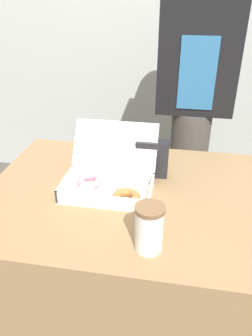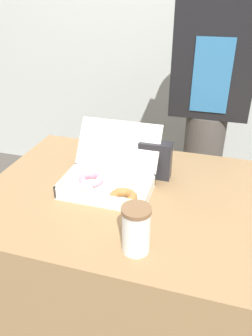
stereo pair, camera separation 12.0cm
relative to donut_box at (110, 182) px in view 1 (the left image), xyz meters
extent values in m
plane|color=#4C4742|center=(0.09, 0.00, -0.77)|extent=(14.00, 14.00, 0.00)
cube|color=#B2B7B2|center=(0.09, 1.41, 0.53)|extent=(10.00, 0.05, 2.60)
cube|color=#99754C|center=(0.09, 0.00, -0.40)|extent=(1.12, 0.80, 0.73)
cube|color=white|center=(-0.01, -0.03, -0.03)|extent=(0.33, 0.19, 0.01)
cube|color=white|center=(-0.17, -0.03, -0.01)|extent=(0.01, 0.19, 0.05)
cube|color=white|center=(0.15, -0.03, -0.01)|extent=(0.01, 0.19, 0.05)
cube|color=white|center=(-0.01, -0.12, -0.01)|extent=(0.33, 0.01, 0.05)
cube|color=white|center=(-0.01, 0.06, -0.01)|extent=(0.33, 0.01, 0.05)
cube|color=white|center=(-0.01, 0.12, 0.09)|extent=(0.33, 0.11, 0.16)
torus|color=silver|center=(-0.08, -0.07, -0.02)|extent=(0.12, 0.12, 0.03)
torus|color=pink|center=(-0.08, 0.02, -0.02)|extent=(0.12, 0.12, 0.03)
torus|color=#A87038|center=(0.07, -0.07, -0.01)|extent=(0.12, 0.12, 0.03)
torus|color=white|center=(0.07, 0.02, -0.02)|extent=(0.13, 0.13, 0.03)
cylinder|color=white|center=(0.18, -0.28, 0.03)|extent=(0.08, 0.08, 0.13)
cylinder|color=brown|center=(0.18, -0.28, 0.10)|extent=(0.08, 0.08, 0.01)
cube|color=#232328|center=(0.14, 0.14, 0.04)|extent=(0.13, 0.05, 0.15)
cylinder|color=#4C4742|center=(0.30, 0.70, -0.36)|extent=(0.21, 0.21, 0.82)
cube|color=black|center=(0.30, 0.70, 0.32)|extent=(0.39, 0.17, 0.54)
cube|color=teal|center=(0.30, 0.60, 0.27)|extent=(0.17, 0.01, 0.34)
camera|label=1|loc=(0.24, -1.01, 0.63)|focal=35.00mm
camera|label=2|loc=(0.35, -0.98, 0.63)|focal=35.00mm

